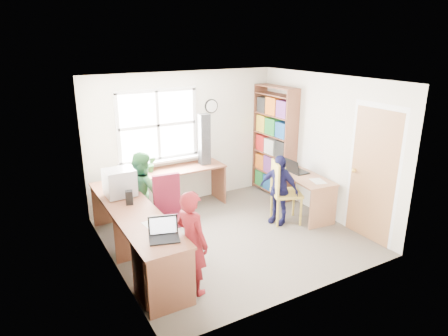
% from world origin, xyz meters
% --- Properties ---
extents(room, '(3.64, 3.44, 2.44)m').
position_xyz_m(room, '(0.01, 0.10, 1.22)').
color(room, '#4F473E').
rests_on(room, ground).
extents(l_desk, '(2.38, 2.95, 0.75)m').
position_xyz_m(l_desk, '(-1.31, -0.28, 0.46)').
color(l_desk, brown).
rests_on(l_desk, ground).
extents(right_desk, '(0.68, 1.26, 0.70)m').
position_xyz_m(right_desk, '(1.50, 0.13, 0.51)').
color(right_desk, '#A57352').
rests_on(right_desk, ground).
extents(bookshelf, '(0.30, 1.02, 2.10)m').
position_xyz_m(bookshelf, '(1.65, 1.19, 1.00)').
color(bookshelf, brown).
rests_on(bookshelf, ground).
extents(swivel_chair, '(0.54, 0.54, 1.08)m').
position_xyz_m(swivel_chair, '(-0.93, 0.21, 0.46)').
color(swivel_chair, black).
rests_on(swivel_chair, ground).
extents(wooden_chair, '(0.59, 0.59, 1.05)m').
position_xyz_m(wooden_chair, '(0.99, 0.05, 0.57)').
color(wooden_chair, gold).
rests_on(wooden_chair, ground).
extents(crt_monitor, '(0.43, 0.38, 0.41)m').
position_xyz_m(crt_monitor, '(-1.50, 0.66, 0.96)').
color(crt_monitor, '#939398').
rests_on(crt_monitor, l_desk).
extents(laptop_left, '(0.41, 0.37, 0.24)m').
position_xyz_m(laptop_left, '(-1.43, -0.85, 0.81)').
color(laptop_left, black).
rests_on(laptop_left, l_desk).
extents(laptop_right, '(0.31, 0.37, 0.25)m').
position_xyz_m(laptop_right, '(1.49, 0.33, 0.76)').
color(laptop_right, black).
rests_on(laptop_right, right_desk).
extents(speaker_a, '(0.12, 0.12, 0.20)m').
position_xyz_m(speaker_a, '(-1.48, 0.30, 0.85)').
color(speaker_a, black).
rests_on(speaker_a, l_desk).
extents(speaker_b, '(0.11, 0.11, 0.19)m').
position_xyz_m(speaker_b, '(-1.47, 0.85, 0.85)').
color(speaker_b, black).
rests_on(speaker_b, l_desk).
extents(cd_tower, '(0.19, 0.17, 0.92)m').
position_xyz_m(cd_tower, '(0.27, 1.43, 1.21)').
color(cd_tower, black).
rests_on(cd_tower, l_desk).
extents(game_box, '(0.37, 0.37, 0.06)m').
position_xyz_m(game_box, '(1.55, 0.69, 0.73)').
color(game_box, red).
rests_on(game_box, right_desk).
extents(paper_a, '(0.25, 0.33, 0.00)m').
position_xyz_m(paper_a, '(-1.42, -0.49, 0.75)').
color(paper_a, beige).
rests_on(paper_a, l_desk).
extents(paper_b, '(0.27, 0.33, 0.00)m').
position_xyz_m(paper_b, '(1.53, -0.20, 0.70)').
color(paper_b, beige).
rests_on(paper_b, right_desk).
extents(potted_plant, '(0.18, 0.16, 0.27)m').
position_xyz_m(potted_plant, '(-0.73, 1.48, 0.89)').
color(potted_plant, '#2A6A2E').
rests_on(potted_plant, l_desk).
extents(person_red, '(0.44, 0.55, 1.30)m').
position_xyz_m(person_red, '(-1.13, -0.95, 0.65)').
color(person_red, maroon).
rests_on(person_red, ground).
extents(person_green, '(0.56, 0.69, 1.31)m').
position_xyz_m(person_green, '(-1.10, 0.85, 0.66)').
color(person_green, '#2C6F33').
rests_on(person_green, ground).
extents(person_navy, '(0.55, 0.74, 1.17)m').
position_xyz_m(person_navy, '(0.92, 0.06, 0.58)').
color(person_navy, '#13133B').
rests_on(person_navy, ground).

